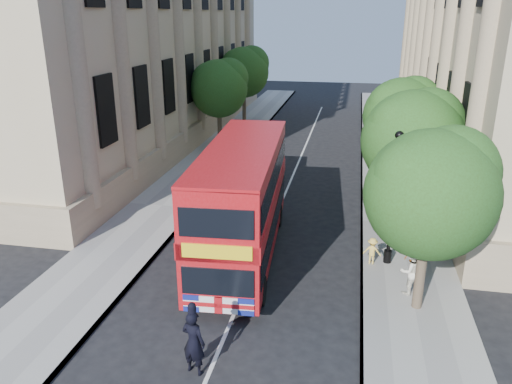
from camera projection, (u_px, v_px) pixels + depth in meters
The scene contains 16 objects.
ground at pixel (222, 344), 14.68m from camera, with size 120.00×120.00×0.00m, color black.
pavement_right at pixel (400, 224), 22.82m from camera, with size 3.50×80.00×0.12m, color gray.
pavement_left at pixel (162, 206), 24.94m from camera, with size 3.50×80.00×0.12m, color gray.
building_left at pixel (121, 16), 36.32m from camera, with size 12.00×38.00×18.00m, color tan.
tree_right_near at pixel (433, 187), 14.96m from camera, with size 4.00×4.00×6.08m.
tree_right_mid at pixel (414, 136), 20.43m from camera, with size 4.20×4.20×6.37m.
tree_right_far at pixel (403, 112), 26.01m from camera, with size 4.00×4.00×6.15m.
tree_left_far at pixel (219, 85), 34.60m from camera, with size 4.00×4.00×6.30m.
tree_left_back at pixel (244, 69), 41.89m from camera, with size 4.20×4.20×6.65m.
lamp_post at pixel (393, 204), 18.44m from camera, with size 0.32×0.32×5.16m.
double_decker_bus at pixel (242, 199), 19.16m from camera, with size 3.18×9.76×4.44m.
box_van at pixel (254, 166), 27.14m from camera, with size 2.27×4.87×2.71m.
police_constable at pixel (194, 342), 13.23m from camera, with size 0.69×0.45×1.89m, color black.
woman_pedestrian at pixel (411, 271), 16.85m from camera, with size 0.81×0.63×1.67m, color white.
child_a at pixel (414, 258), 18.20m from camera, with size 0.73×0.30×1.24m, color orange.
child_b at pixel (372, 251), 18.98m from camera, with size 0.68×0.39×1.05m, color #E8C04F.
Camera 1 is at (3.41, -11.86, 9.18)m, focal length 35.00 mm.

